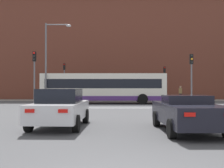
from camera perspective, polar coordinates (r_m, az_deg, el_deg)
stop_line_strip at (r=22.16m, az=0.66°, el=-4.89°), size 9.58×0.30×0.01m
far_pavement at (r=35.51m, az=0.55°, el=-3.29°), size 70.65×2.50×0.01m
brick_civic_building at (r=44.76m, az=5.75°, el=7.12°), size 48.17×12.64×22.75m
car_saloon_left at (r=11.76m, az=-10.46°, el=-4.78°), size 2.06×4.35×1.57m
car_roadster_right at (r=10.75m, az=15.01°, el=-5.61°), size 2.08×4.66×1.34m
bus_crossing_lead at (r=28.30m, az=-1.72°, el=-0.73°), size 12.32×2.71×2.99m
traffic_light_far_right at (r=35.78m, az=10.63°, el=1.29°), size 0.26×0.31×4.24m
traffic_light_near_right at (r=23.34m, az=15.86°, el=2.41°), size 0.26×0.31×4.29m
traffic_light_near_left at (r=23.40m, az=-15.51°, el=2.74°), size 0.26×0.31×4.52m
traffic_light_far_left at (r=35.02m, az=-9.68°, el=1.68°), size 0.26×0.31×4.59m
street_lamp_junction at (r=27.67m, az=-12.44°, el=5.84°), size 2.51×0.36×7.80m
pedestrian_waiting at (r=35.92m, az=13.72°, el=-1.56°), size 0.44×0.31×1.79m
pedestrian_walking_east at (r=36.80m, az=-10.89°, el=-1.57°), size 0.45×0.42×1.77m
pedestrian_walking_west at (r=36.00m, az=10.03°, el=-1.82°), size 0.24×0.41×1.56m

